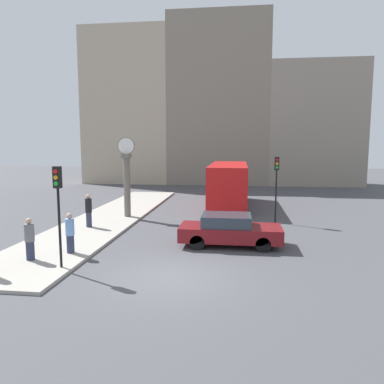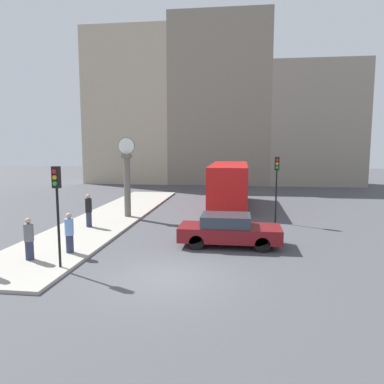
{
  "view_description": "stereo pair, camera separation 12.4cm",
  "coord_description": "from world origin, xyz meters",
  "px_view_note": "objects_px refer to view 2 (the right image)",
  "views": [
    {
      "loc": [
        2.32,
        -11.97,
        4.5
      ],
      "look_at": [
        -0.31,
        8.72,
        1.8
      ],
      "focal_mm": 35.0,
      "sensor_mm": 36.0,
      "label": 1
    },
    {
      "loc": [
        2.44,
        -11.95,
        4.5
      ],
      "look_at": [
        -0.31,
        8.72,
        1.8
      ],
      "focal_mm": 35.0,
      "sensor_mm": 36.0,
      "label": 2
    }
  ],
  "objects_px": {
    "pedestrian_blue_stripe": "(69,233)",
    "bus_distant": "(229,182)",
    "sedan_car": "(229,230)",
    "traffic_light_far": "(277,176)",
    "traffic_light_near": "(57,195)",
    "street_clock": "(127,179)",
    "pedestrian_grey_jacket": "(29,239)",
    "pedestrian_black_jacket": "(89,210)"
  },
  "relations": [
    {
      "from": "sedan_car",
      "to": "bus_distant",
      "type": "height_order",
      "value": "bus_distant"
    },
    {
      "from": "pedestrian_grey_jacket",
      "to": "street_clock",
      "type": "bearing_deg",
      "value": 82.77
    },
    {
      "from": "bus_distant",
      "to": "street_clock",
      "type": "relative_size",
      "value": 1.82
    },
    {
      "from": "bus_distant",
      "to": "pedestrian_blue_stripe",
      "type": "relative_size",
      "value": 5.34
    },
    {
      "from": "bus_distant",
      "to": "pedestrian_blue_stripe",
      "type": "height_order",
      "value": "bus_distant"
    },
    {
      "from": "sedan_car",
      "to": "traffic_light_near",
      "type": "height_order",
      "value": "traffic_light_near"
    },
    {
      "from": "traffic_light_near",
      "to": "pedestrian_blue_stripe",
      "type": "height_order",
      "value": "traffic_light_near"
    },
    {
      "from": "traffic_light_near",
      "to": "pedestrian_blue_stripe",
      "type": "xyz_separation_m",
      "value": [
        -0.47,
        1.76,
        -1.78
      ]
    },
    {
      "from": "bus_distant",
      "to": "traffic_light_far",
      "type": "bearing_deg",
      "value": -62.2
    },
    {
      "from": "traffic_light_near",
      "to": "bus_distant",
      "type": "bearing_deg",
      "value": 69.43
    },
    {
      "from": "bus_distant",
      "to": "traffic_light_near",
      "type": "bearing_deg",
      "value": -110.57
    },
    {
      "from": "bus_distant",
      "to": "traffic_light_far",
      "type": "relative_size",
      "value": 2.3
    },
    {
      "from": "pedestrian_grey_jacket",
      "to": "pedestrian_black_jacket",
      "type": "height_order",
      "value": "pedestrian_black_jacket"
    },
    {
      "from": "sedan_car",
      "to": "pedestrian_blue_stripe",
      "type": "relative_size",
      "value": 2.75
    },
    {
      "from": "pedestrian_blue_stripe",
      "to": "pedestrian_grey_jacket",
      "type": "bearing_deg",
      "value": -135.01
    },
    {
      "from": "bus_distant",
      "to": "traffic_light_far",
      "type": "xyz_separation_m",
      "value": [
        2.84,
        -5.39,
        0.97
      ]
    },
    {
      "from": "sedan_car",
      "to": "traffic_light_far",
      "type": "xyz_separation_m",
      "value": [
        2.48,
        5.23,
        1.99
      ]
    },
    {
      "from": "pedestrian_black_jacket",
      "to": "sedan_car",
      "type": "bearing_deg",
      "value": -17.25
    },
    {
      "from": "traffic_light_far",
      "to": "bus_distant",
      "type": "bearing_deg",
      "value": 117.8
    },
    {
      "from": "street_clock",
      "to": "pedestrian_blue_stripe",
      "type": "relative_size",
      "value": 2.93
    },
    {
      "from": "bus_distant",
      "to": "traffic_light_near",
      "type": "height_order",
      "value": "traffic_light_near"
    },
    {
      "from": "traffic_light_far",
      "to": "pedestrian_grey_jacket",
      "type": "xyz_separation_m",
      "value": [
        -9.91,
        -8.62,
        -1.78
      ]
    },
    {
      "from": "sedan_car",
      "to": "traffic_light_near",
      "type": "xyz_separation_m",
      "value": [
        -5.87,
        -4.06,
        2.0
      ]
    },
    {
      "from": "sedan_car",
      "to": "pedestrian_grey_jacket",
      "type": "relative_size",
      "value": 2.77
    },
    {
      "from": "traffic_light_far",
      "to": "street_clock",
      "type": "height_order",
      "value": "street_clock"
    },
    {
      "from": "bus_distant",
      "to": "street_clock",
      "type": "bearing_deg",
      "value": -138.81
    },
    {
      "from": "bus_distant",
      "to": "traffic_light_near",
      "type": "relative_size",
      "value": 2.41
    },
    {
      "from": "pedestrian_black_jacket",
      "to": "traffic_light_far",
      "type": "bearing_deg",
      "value": 16.28
    },
    {
      "from": "street_clock",
      "to": "pedestrian_black_jacket",
      "type": "bearing_deg",
      "value": -110.69
    },
    {
      "from": "bus_distant",
      "to": "traffic_light_near",
      "type": "xyz_separation_m",
      "value": [
        -5.51,
        -14.68,
        0.98
      ]
    },
    {
      "from": "traffic_light_far",
      "to": "pedestrian_black_jacket",
      "type": "relative_size",
      "value": 2.16
    },
    {
      "from": "pedestrian_blue_stripe",
      "to": "pedestrian_black_jacket",
      "type": "xyz_separation_m",
      "value": [
        -1.14,
        4.63,
        0.07
      ]
    },
    {
      "from": "bus_distant",
      "to": "pedestrian_blue_stripe",
      "type": "xyz_separation_m",
      "value": [
        -5.98,
        -12.92,
        -0.8
      ]
    },
    {
      "from": "sedan_car",
      "to": "pedestrian_blue_stripe",
      "type": "bearing_deg",
      "value": -159.98
    },
    {
      "from": "traffic_light_near",
      "to": "street_clock",
      "type": "distance_m",
      "value": 9.49
    },
    {
      "from": "bus_distant",
      "to": "pedestrian_black_jacket",
      "type": "bearing_deg",
      "value": -130.62
    },
    {
      "from": "bus_distant",
      "to": "traffic_light_far",
      "type": "height_order",
      "value": "traffic_light_far"
    },
    {
      "from": "bus_distant",
      "to": "pedestrian_grey_jacket",
      "type": "relative_size",
      "value": 5.38
    },
    {
      "from": "pedestrian_blue_stripe",
      "to": "bus_distant",
      "type": "bearing_deg",
      "value": 65.19
    },
    {
      "from": "sedan_car",
      "to": "pedestrian_blue_stripe",
      "type": "distance_m",
      "value": 6.74
    },
    {
      "from": "traffic_light_near",
      "to": "pedestrian_black_jacket",
      "type": "bearing_deg",
      "value": 104.12
    },
    {
      "from": "traffic_light_far",
      "to": "pedestrian_black_jacket",
      "type": "bearing_deg",
      "value": -163.72
    }
  ]
}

